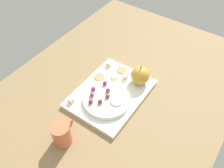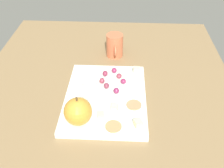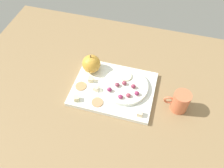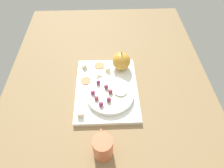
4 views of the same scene
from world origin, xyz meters
The scene contains 20 objects.
table centered at (0.00, 0.00, 2.12)cm, with size 122.85×88.86×4.24cm, color olive.
platter centered at (-4.22, 0.68, 5.11)cm, with size 33.31×25.36×1.73cm, color white.
serving_dish centered at (-8.85, -0.58, 6.88)cm, with size 18.64×18.64×1.81cm, color white.
apple_whole centered at (7.45, -6.04, 9.92)cm, with size 7.90×7.90×7.90cm, color gold.
apple_stem centered at (7.45, -6.04, 14.47)cm, with size 0.50×0.50×1.20cm, color brown.
cheese_cube_0 centered at (5.88, 0.01, 7.00)cm, with size 2.07×2.07×2.07cm, color beige.
cheese_cube_1 centered at (2.27, 3.76, 7.00)cm, with size 2.07×2.07×2.07cm, color beige.
cheese_cube_2 centered at (8.30, 10.54, 7.00)cm, with size 2.07×2.07×2.07cm, color beige.
cheese_cube_3 centered at (-17.15, 10.65, 7.00)cm, with size 2.07×2.07×2.07cm, color beige.
cracker_0 centered at (-0.45, 9.56, 6.17)cm, with size 4.57×4.57×0.40cm, color tan.
cracker_1 centered at (9.00, 3.77, 6.17)cm, with size 4.57×4.57×0.40cm, color tan.
grape_0 centered at (-14.25, 2.96, 8.67)cm, with size 1.95×1.76×1.78cm, color #922D56.
grape_1 centered at (-8.47, 6.17, 8.57)cm, with size 1.95×1.76×1.57cm, color #902B56.
grape_2 centered at (-8.33, -0.72, 8.66)cm, with size 1.95×1.76×1.76cm, color #91394C.
grape_3 centered at (-5.78, 0.88, 8.63)cm, with size 1.95×1.76×1.71cm, color #82374A.
grape_4 centered at (-12.25, -0.20, 8.70)cm, with size 1.95×1.76×1.84cm, color #882E48.
grape_5 centered at (-11.27, 4.71, 8.57)cm, with size 1.95×1.76×1.58cm, color #963B4C.
grape_6 centered at (-3.44, 4.08, 8.69)cm, with size 1.95×1.76×1.83cm, color #882C57.
apple_slice_0 centered at (-7.97, -4.71, 8.08)cm, with size 5.05×5.05×0.60cm, color beige.
cup centered at (-30.97, 2.44, 8.72)cm, with size 9.71×6.50×8.96cm.
Camera 3 is at (-18.88, 56.05, 82.21)cm, focal length 37.02 mm.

